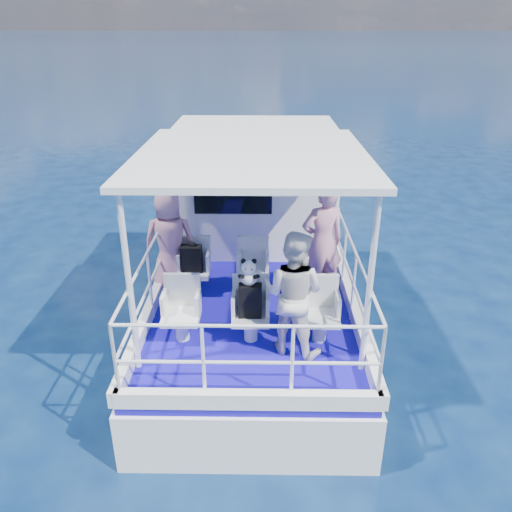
{
  "coord_description": "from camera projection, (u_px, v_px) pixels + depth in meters",
  "views": [
    {
      "loc": [
        0.15,
        -6.64,
        4.65
      ],
      "look_at": [
        0.06,
        -0.4,
        1.79
      ],
      "focal_mm": 35.0,
      "sensor_mm": 36.0,
      "label": 1
    }
  ],
  "objects": [
    {
      "name": "seat_port_aft",
      "position": [
        182.0,
        326.0,
        6.53
      ],
      "size": [
        0.48,
        0.46,
        0.38
      ],
      "primitive_type": "cube",
      "color": "silver",
      "rests_on": "deck"
    },
    {
      "name": "hull",
      "position": [
        254.0,
        314.0,
        8.88
      ],
      "size": [
        3.0,
        7.0,
        1.6
      ],
      "primitive_type": "cube",
      "color": "white",
      "rests_on": "ground"
    },
    {
      "name": "seat_stbd_aft",
      "position": [
        320.0,
        327.0,
        6.5
      ],
      "size": [
        0.48,
        0.46,
        0.38
      ],
      "primitive_type": "cube",
      "color": "silver",
      "rests_on": "deck"
    },
    {
      "name": "ground",
      "position": [
        253.0,
        347.0,
        7.97
      ],
      "size": [
        2000.0,
        2000.0,
        0.0
      ],
      "primitive_type": "plane",
      "color": "#07193A",
      "rests_on": "ground"
    },
    {
      "name": "seat_center_aft",
      "position": [
        251.0,
        327.0,
        6.52
      ],
      "size": [
        0.48,
        0.46,
        0.38
      ],
      "primitive_type": "cube",
      "color": "silver",
      "rests_on": "deck"
    },
    {
      "name": "canopy_posts",
      "position": [
        252.0,
        238.0,
        6.91
      ],
      "size": [
        2.77,
        2.97,
        2.2
      ],
      "color": "white",
      "rests_on": "deck"
    },
    {
      "name": "compact_camera",
      "position": [
        192.0,
        244.0,
        7.42
      ],
      "size": [
        0.1,
        0.06,
        0.06
      ],
      "primitive_type": "cube",
      "color": "black",
      "rests_on": "backpack_port"
    },
    {
      "name": "passenger_stbd_aft",
      "position": [
        293.0,
        293.0,
        6.06
      ],
      "size": [
        0.97,
        0.88,
        1.62
      ],
      "primitive_type": "imported",
      "rotation": [
        0.0,
        0.0,
        2.72
      ],
      "color": "white",
      "rests_on": "deck"
    },
    {
      "name": "deck",
      "position": [
        254.0,
        272.0,
        8.53
      ],
      "size": [
        2.9,
        6.9,
        0.1
      ],
      "primitive_type": "cube",
      "color": "#170B9F",
      "rests_on": "hull"
    },
    {
      "name": "railings",
      "position": [
        252.0,
        287.0,
        6.87
      ],
      "size": [
        2.84,
        3.59,
        1.0
      ],
      "primitive_type": null,
      "color": "white",
      "rests_on": "deck"
    },
    {
      "name": "backpack_port",
      "position": [
        192.0,
        259.0,
        7.51
      ],
      "size": [
        0.31,
        0.17,
        0.41
      ],
      "primitive_type": "cube",
      "color": "black",
      "rests_on": "seat_port_fwd"
    },
    {
      "name": "backpack_center",
      "position": [
        250.0,
        301.0,
        6.32
      ],
      "size": [
        0.29,
        0.16,
        0.44
      ],
      "primitive_type": "cube",
      "color": "black",
      "rests_on": "seat_center_aft"
    },
    {
      "name": "cabin",
      "position": [
        255.0,
        185.0,
        9.23
      ],
      "size": [
        2.85,
        2.0,
        2.2
      ],
      "primitive_type": "cube",
      "color": "white",
      "rests_on": "deck"
    },
    {
      "name": "panda",
      "position": [
        249.0,
        272.0,
        6.18
      ],
      "size": [
        0.23,
        0.19,
        0.35
      ],
      "primitive_type": null,
      "color": "white",
      "rests_on": "backpack_center"
    },
    {
      "name": "canopy",
      "position": [
        252.0,
        155.0,
        6.48
      ],
      "size": [
        3.0,
        3.2,
        0.08
      ],
      "primitive_type": "cube",
      "color": "white",
      "rests_on": "cabin"
    },
    {
      "name": "passenger_port_fwd",
      "position": [
        170.0,
        241.0,
        7.53
      ],
      "size": [
        0.64,
        0.48,
        1.62
      ],
      "primitive_type": "imported",
      "rotation": [
        0.0,
        0.0,
        3.21
      ],
      "color": "#C27D90",
      "rests_on": "deck"
    },
    {
      "name": "passenger_stbd_fwd",
      "position": [
        322.0,
        242.0,
        7.28
      ],
      "size": [
        0.75,
        0.6,
        1.79
      ],
      "primitive_type": "imported",
      "rotation": [
        0.0,
        0.0,
        3.44
      ],
      "color": "pink",
      "rests_on": "deck"
    },
    {
      "name": "seat_stbd_fwd",
      "position": [
        311.0,
        281.0,
        7.69
      ],
      "size": [
        0.48,
        0.46,
        0.38
      ],
      "primitive_type": "cube",
      "color": "silver",
      "rests_on": "deck"
    },
    {
      "name": "seat_port_fwd",
      "position": [
        195.0,
        281.0,
        7.71
      ],
      "size": [
        0.48,
        0.46,
        0.38
      ],
      "primitive_type": "cube",
      "color": "silver",
      "rests_on": "deck"
    },
    {
      "name": "seat_center_fwd",
      "position": [
        253.0,
        281.0,
        7.7
      ],
      "size": [
        0.48,
        0.46,
        0.38
      ],
      "primitive_type": "cube",
      "color": "silver",
      "rests_on": "deck"
    }
  ]
}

